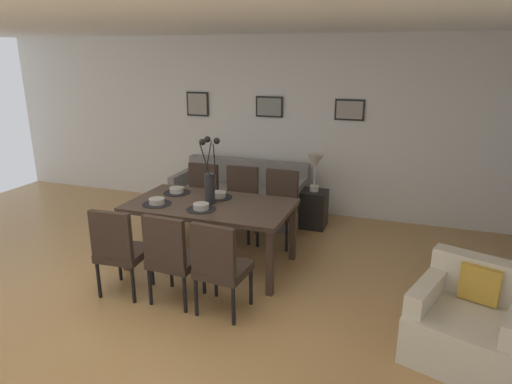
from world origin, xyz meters
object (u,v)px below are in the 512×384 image
dining_chair_far_left (172,255)px  dining_chair_far_right (240,199)px  framed_picture_center (269,107)px  armchair (469,324)px  table_lamp (315,165)px  dining_chair_near_left (119,248)px  dining_chair_near_right (200,195)px  side_table (313,209)px  sofa (241,198)px  centerpiece_vase (210,179)px  bowl_near_left (157,201)px  framed_picture_right (350,110)px  framed_picture_left (198,104)px  bowl_far_right (218,194)px  dining_table (210,209)px  bowl_far_left (201,206)px  dining_chair_mid_right (279,204)px  dining_chair_mid_left (219,264)px  bowl_near_right (177,190)px

dining_chair_far_left → dining_chair_far_right: size_ratio=1.00×
framed_picture_center → dining_chair_far_left: bearing=-89.8°
armchair → table_lamp: bearing=126.8°
dining_chair_near_left → dining_chair_near_right: (-0.01, 1.81, 0.00)m
dining_chair_near_left → framed_picture_center: (0.55, 3.05, 1.07)m
dining_chair_near_right → table_lamp: size_ratio=1.80×
dining_chair_near_left → side_table: (1.39, 2.48, -0.25)m
sofa → centerpiece_vase: bearing=-80.3°
side_table → table_lamp: table_lamp is taller
centerpiece_vase → bowl_near_left: (-0.54, -0.23, -0.24)m
dining_chair_near_left → dining_chair_far_right: size_ratio=1.00×
dining_chair_near_left → framed_picture_right: (1.73, 3.05, 1.07)m
framed_picture_left → framed_picture_right: (2.36, 0.00, 0.00)m
table_lamp → bowl_far_right: bearing=-122.2°
centerpiece_vase → bowl_near_left: 0.63m
centerpiece_vase → sofa: (-0.28, 1.64, -0.74)m
armchair → dining_table: bearing=162.6°
dining_chair_far_left → dining_chair_far_right: (-0.01, 1.80, 0.00)m
dining_chair_far_right → bowl_far_left: bearing=-89.9°
dining_chair_far_left → framed_picture_right: bearing=68.8°
dining_chair_far_right → bowl_far_right: bearing=-89.8°
dining_chair_mid_right → armchair: (2.08, -1.72, -0.23)m
side_table → bowl_near_left: bearing=-127.8°
bowl_far_left → framed_picture_left: 2.74m
bowl_far_right → bowl_near_left: bearing=-140.2°
dining_chair_near_left → sofa: bearing=83.9°
sofa → dining_chair_far_right: bearing=-69.2°
centerpiece_vase → side_table: centerpiece_vase is taller
dining_chair_mid_left → side_table: (0.32, 2.48, -0.25)m
armchair → framed_picture_left: framed_picture_left is taller
dining_chair_mid_left → framed_picture_center: framed_picture_center is taller
framed_picture_left → framed_picture_center: bearing=0.0°
dining_chair_mid_left → bowl_far_right: bearing=114.2°
side_table → table_lamp: (0.00, 0.00, 0.63)m
bowl_near_left → dining_chair_near_right: bearing=91.3°
bowl_near_right → dining_chair_far_left: bearing=-63.8°
bowl_far_left → dining_table: bearing=90.0°
sofa → dining_table: bearing=-80.3°
dining_chair_far_right → framed_picture_center: framed_picture_center is taller
dining_chair_mid_left → armchair: 2.11m
armchair → side_table: bearing=126.8°
dining_chair_far_left → dining_chair_mid_left: same height
dining_chair_near_left → dining_chair_far_right: (0.55, 1.84, 0.00)m
dining_chair_far_left → framed_picture_center: 3.20m
dining_chair_mid_right → framed_picture_left: (-1.71, 1.22, 1.07)m
dining_chair_far_right → dining_chair_near_right: bearing=-177.0°
framed_picture_right → centerpiece_vase: bearing=-119.1°
dining_table → bowl_far_right: size_ratio=10.59×
dining_table → sofa: 1.71m
dining_table → dining_chair_near_left: dining_chair_near_left is taller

